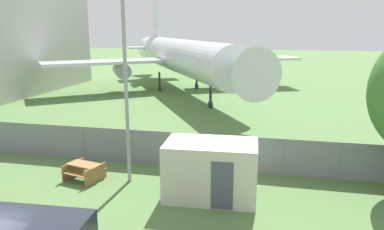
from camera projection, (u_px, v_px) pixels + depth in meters
name	position (u px, v px, depth m)	size (l,w,h in m)	color
perimeter_fence	(128.00, 146.00, 19.12)	(56.07, 0.07, 1.79)	gray
airplane	(180.00, 56.00, 40.74)	(26.84, 33.08, 11.12)	silver
portable_cabin	(211.00, 170.00, 15.17)	(3.80, 2.44, 2.34)	beige
picnic_bench_near_cabin	(84.00, 170.00, 17.09)	(1.82, 1.73, 0.76)	olive
light_mast	(125.00, 69.00, 15.87)	(0.44, 0.44, 8.43)	#99999E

